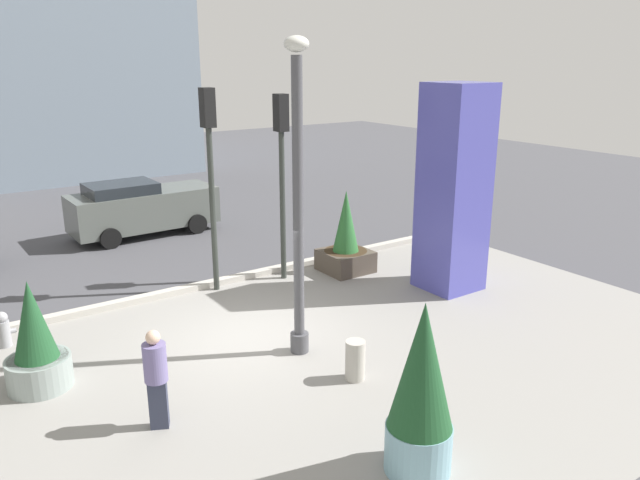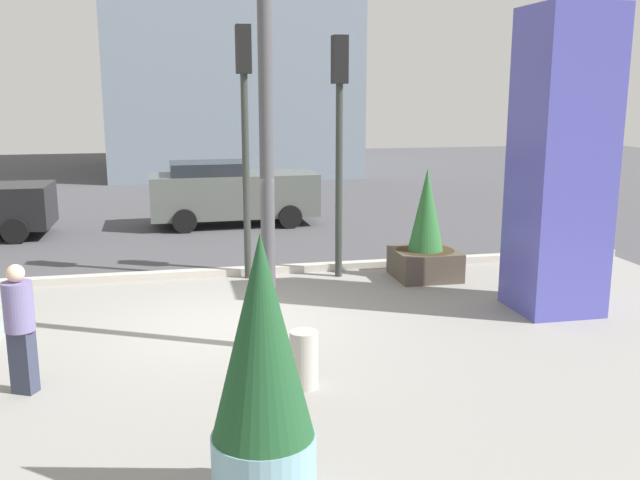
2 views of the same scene
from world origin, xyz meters
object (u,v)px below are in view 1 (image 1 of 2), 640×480
at_px(potted_plant_mid_plaza, 36,345).
at_px(traffic_light_far_side, 210,158).
at_px(potted_plant_near_left, 346,242).
at_px(fire_hydrant, 3,330).
at_px(potted_plant_by_pillar, 421,391).
at_px(concrete_bollard, 355,360).
at_px(art_pillar_blue, 454,189).
at_px(traffic_light_corner, 282,158).
at_px(pedestrian_crossing, 156,375).
at_px(car_intersection, 142,207).
at_px(lamp_post, 298,209).

bearing_deg(potted_plant_mid_plaza, traffic_light_far_side, 29.13).
relative_size(potted_plant_near_left, fire_hydrant, 2.97).
height_order(potted_plant_mid_plaza, potted_plant_near_left, potted_plant_near_left).
height_order(potted_plant_by_pillar, concrete_bollard, potted_plant_by_pillar).
xyz_separation_m(potted_plant_mid_plaza, fire_hydrant, (-0.26, 2.09, -0.44)).
relative_size(art_pillar_blue, fire_hydrant, 6.70).
distance_m(fire_hydrant, traffic_light_corner, 7.24).
bearing_deg(potted_plant_near_left, traffic_light_corner, 164.17).
relative_size(art_pillar_blue, pedestrian_crossing, 3.04).
distance_m(fire_hydrant, pedestrian_crossing, 4.74).
distance_m(car_intersection, pedestrian_crossing, 11.35).
bearing_deg(car_intersection, potted_plant_by_pillar, -93.81).
height_order(potted_plant_mid_plaza, concrete_bollard, potted_plant_mid_plaza).
bearing_deg(art_pillar_blue, car_intersection, 117.37).
relative_size(potted_plant_near_left, traffic_light_far_side, 0.45).
distance_m(lamp_post, art_pillar_blue, 5.09).
bearing_deg(art_pillar_blue, traffic_light_far_side, 146.96).
xyz_separation_m(traffic_light_far_side, traffic_light_corner, (1.81, -0.26, -0.12)).
height_order(fire_hydrant, car_intersection, car_intersection).
xyz_separation_m(art_pillar_blue, potted_plant_mid_plaza, (-9.47, 0.61, -1.71)).
bearing_deg(potted_plant_by_pillar, lamp_post, 81.41).
distance_m(art_pillar_blue, potted_plant_near_left, 3.28).
bearing_deg(art_pillar_blue, fire_hydrant, 164.50).
bearing_deg(potted_plant_by_pillar, pedestrian_crossing, 130.24).
height_order(potted_plant_mid_plaza, traffic_light_far_side, traffic_light_far_side).
xyz_separation_m(concrete_bollard, car_intersection, (0.09, 11.36, 0.54)).
relative_size(art_pillar_blue, traffic_light_far_side, 1.02).
relative_size(lamp_post, potted_plant_by_pillar, 2.34).
distance_m(potted_plant_mid_plaza, pedestrian_crossing, 2.69).
height_order(concrete_bollard, traffic_light_far_side, traffic_light_far_side).
relative_size(concrete_bollard, traffic_light_corner, 0.16).
relative_size(lamp_post, pedestrian_crossing, 3.59).
bearing_deg(concrete_bollard, traffic_light_corner, 72.02).
bearing_deg(lamp_post, potted_plant_near_left, 42.36).
distance_m(concrete_bollard, traffic_light_far_side, 6.22).
height_order(potted_plant_near_left, traffic_light_far_side, traffic_light_far_side).
relative_size(fire_hydrant, concrete_bollard, 1.00).
bearing_deg(car_intersection, traffic_light_far_side, -91.90).
bearing_deg(car_intersection, fire_hydrant, -128.55).
xyz_separation_m(lamp_post, concrete_bollard, (0.23, -1.47, -2.51)).
distance_m(potted_plant_by_pillar, traffic_light_far_side, 8.28).
bearing_deg(fire_hydrant, concrete_bollard, -45.32).
distance_m(traffic_light_far_side, pedestrian_crossing, 6.40).
relative_size(potted_plant_near_left, potted_plant_by_pillar, 0.88).
height_order(art_pillar_blue, pedestrian_crossing, art_pillar_blue).
bearing_deg(concrete_bollard, traffic_light_far_side, 91.12).
height_order(traffic_light_far_side, pedestrian_crossing, traffic_light_far_side).
height_order(traffic_light_far_side, traffic_light_corner, traffic_light_far_side).
relative_size(lamp_post, traffic_light_corner, 1.25).
relative_size(potted_plant_by_pillar, traffic_light_corner, 0.54).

